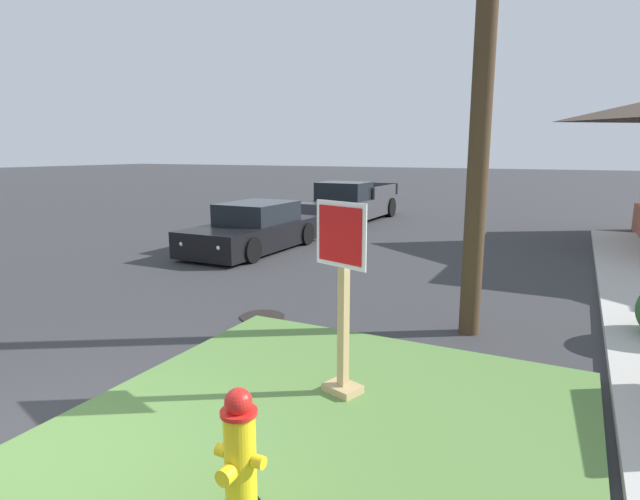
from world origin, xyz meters
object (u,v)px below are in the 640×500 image
at_px(manhole_cover, 262,317).
at_px(parked_sedan_black, 254,230).
at_px(pickup_truck_charcoal, 351,204).
at_px(fire_hydrant, 240,457).
at_px(stop_sign, 343,306).

relative_size(manhole_cover, parked_sedan_black, 0.16).
bearing_deg(pickup_truck_charcoal, fire_hydrant, -69.48).
xyz_separation_m(fire_hydrant, manhole_cover, (-2.38, 3.93, -0.52)).
distance_m(fire_hydrant, parked_sedan_black, 10.29).
height_order(stop_sign, manhole_cover, stop_sign).
bearing_deg(fire_hydrant, parked_sedan_black, 123.27).
bearing_deg(stop_sign, pickup_truck_charcoal, 112.82).
bearing_deg(manhole_cover, pickup_truck_charcoal, 106.36).
bearing_deg(manhole_cover, stop_sign, -40.62).
distance_m(fire_hydrant, stop_sign, 2.07).
bearing_deg(manhole_cover, parked_sedan_black, 124.95).
height_order(stop_sign, parked_sedan_black, stop_sign).
relative_size(fire_hydrant, pickup_truck_charcoal, 0.17).
xyz_separation_m(stop_sign, parked_sedan_black, (-5.51, 6.59, -0.48)).
distance_m(manhole_cover, pickup_truck_charcoal, 11.75).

